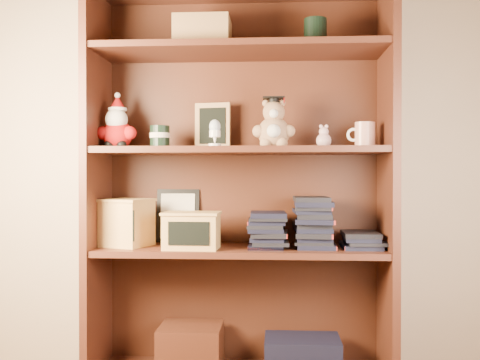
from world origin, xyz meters
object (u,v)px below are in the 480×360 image
object	(u,v)px
teacher_mug	(364,135)
treats_box	(127,222)
bookcase	(240,190)
grad_teddy_bear	(274,128)

from	to	relation	value
teacher_mug	treats_box	world-z (taller)	teacher_mug
bookcase	treats_box	size ratio (longest dim) A/B	7.10
teacher_mug	bookcase	bearing A→B (deg)	174.17
teacher_mug	treats_box	distance (m)	1.02
teacher_mug	grad_teddy_bear	bearing A→B (deg)	-179.00
grad_teddy_bear	treats_box	xyz separation A→B (m)	(-0.60, 0.01, -0.38)
teacher_mug	treats_box	bearing A→B (deg)	-179.95
teacher_mug	treats_box	xyz separation A→B (m)	(-0.95, -0.00, -0.35)
bookcase	teacher_mug	distance (m)	0.54
bookcase	grad_teddy_bear	bearing A→B (deg)	-22.39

